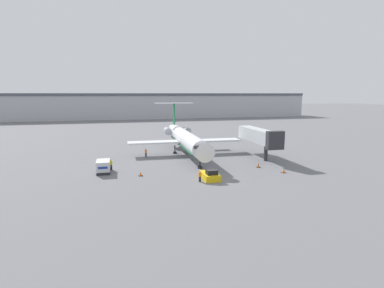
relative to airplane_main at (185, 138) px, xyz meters
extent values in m
plane|color=slate|center=(-0.39, -20.67, -3.47)|extent=(600.00, 600.00, 0.00)
cube|color=#B2B2B7|center=(-0.39, 99.33, 2.50)|extent=(180.00, 16.00, 11.92)
cube|color=#4C515B|center=(-0.39, 99.33, 9.06)|extent=(180.00, 16.80, 1.20)
cylinder|color=white|center=(-0.02, -0.97, -0.02)|extent=(3.85, 26.30, 3.24)
cone|color=white|center=(-0.36, -15.37, -0.02)|extent=(3.30, 2.67, 3.24)
cube|color=black|center=(-0.33, -14.34, 0.54)|extent=(2.77, 0.76, 0.44)
cone|color=white|center=(0.33, 13.93, -0.02)|extent=(3.00, 3.63, 2.92)
cube|color=#19723F|center=(-0.02, -0.97, -1.08)|extent=(3.47, 23.67, 0.20)
cube|color=white|center=(6.89, 0.18, -0.75)|extent=(10.61, 3.44, 0.36)
cube|color=white|center=(-6.88, 0.51, -0.75)|extent=(10.61, 3.44, 0.36)
cylinder|color=#ADADB7|center=(2.62, 9.99, 0.38)|extent=(1.79, 3.27, 1.71)
cylinder|color=#ADADB7|center=(-2.15, 10.10, 0.38)|extent=(1.79, 3.27, 1.71)
cube|color=#19723F|center=(0.34, 14.64, 4.30)|extent=(0.29, 2.21, 5.41)
cube|color=white|center=(0.34, 14.64, 7.01)|extent=(9.78, 2.03, 0.20)
cylinder|color=black|center=(-0.31, -13.08, -2.56)|extent=(0.24, 0.24, 1.82)
cylinder|color=black|center=(-0.31, -13.08, -3.27)|extent=(0.80, 0.80, 0.40)
cylinder|color=black|center=(-2.08, 0.99, -2.56)|extent=(0.24, 0.24, 1.82)
cylinder|color=black|center=(-2.08, 0.99, -3.27)|extent=(0.80, 0.80, 0.40)
cylinder|color=black|center=(2.13, 0.90, -2.56)|extent=(0.24, 0.24, 1.82)
cylinder|color=black|center=(2.13, 0.90, -3.27)|extent=(0.80, 0.80, 0.40)
cube|color=yellow|center=(-0.64, -19.93, -2.96)|extent=(2.26, 3.94, 1.01)
cube|color=black|center=(-0.64, -20.79, -2.11)|extent=(1.58, 1.42, 0.70)
cube|color=black|center=(-0.64, -18.04, -3.11)|extent=(2.04, 0.30, 0.61)
cube|color=#232326|center=(-16.53, -12.13, -3.24)|extent=(2.10, 3.41, 0.45)
cube|color=silver|center=(-16.53, -12.13, -2.20)|extent=(2.10, 3.41, 1.62)
cube|color=navy|center=(-16.53, -13.86, -2.20)|extent=(1.47, 0.04, 0.36)
cube|color=#232838|center=(-2.46, -20.83, -3.07)|extent=(0.32, 0.20, 0.80)
cube|color=orange|center=(-2.46, -20.83, -2.35)|extent=(0.40, 0.24, 0.63)
sphere|color=tan|center=(-2.46, -20.83, -1.92)|extent=(0.23, 0.23, 0.23)
cube|color=#232838|center=(-8.57, -1.26, -3.04)|extent=(0.32, 0.20, 0.86)
cube|color=orange|center=(-8.57, -1.26, -2.27)|extent=(0.40, 0.24, 0.68)
sphere|color=tan|center=(-8.57, -1.26, -1.80)|extent=(0.25, 0.25, 0.25)
cube|color=#232838|center=(-15.31, -10.47, -3.02)|extent=(0.32, 0.20, 0.90)
cube|color=yellow|center=(-15.31, -10.47, -2.21)|extent=(0.40, 0.24, 0.71)
sphere|color=tan|center=(-15.31, -10.47, -1.73)|extent=(0.26, 0.26, 0.26)
cube|color=black|center=(-10.74, -15.46, -3.45)|extent=(0.67, 0.67, 0.04)
cone|color=orange|center=(-10.74, -15.46, -3.11)|extent=(0.48, 0.48, 0.64)
cube|color=black|center=(9.96, -14.80, -3.45)|extent=(0.70, 0.70, 0.04)
cone|color=orange|center=(9.96, -14.80, -3.06)|extent=(0.50, 0.50, 0.74)
cube|color=black|center=(12.34, -19.19, -3.45)|extent=(0.67, 0.67, 0.04)
cone|color=orange|center=(12.34, -19.19, -3.12)|extent=(0.48, 0.48, 0.61)
cylinder|color=#2D2D33|center=(13.72, -10.30, -1.87)|extent=(0.70, 0.70, 3.20)
cube|color=#B2B7BC|center=(13.72, -6.30, 1.03)|extent=(2.60, 13.33, 2.60)
cube|color=#2D2D33|center=(13.72, -13.56, 1.03)|extent=(3.20, 1.20, 3.38)
camera|label=1|loc=(-13.94, -62.04, 9.39)|focal=28.00mm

